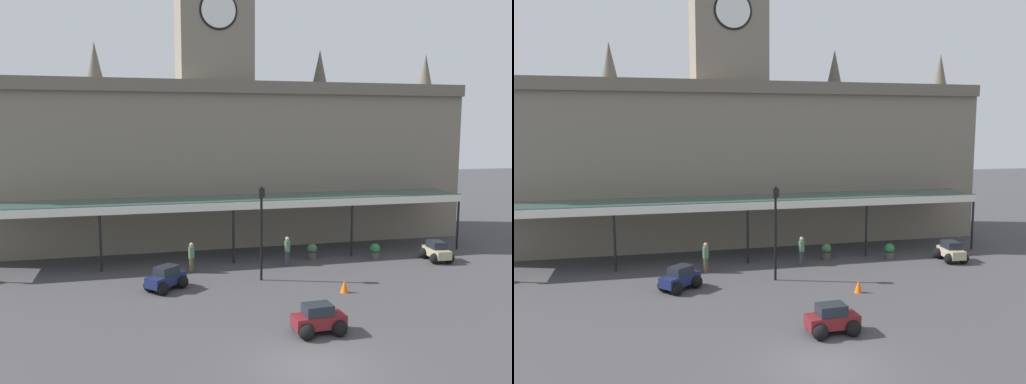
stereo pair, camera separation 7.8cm
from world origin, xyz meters
TOP-DOWN VIEW (x-y plane):
  - ground_plane at (0.00, 0.00)m, footprint 140.00×140.00m
  - station_building at (-0.00, 20.56)m, footprint 34.82×6.88m
  - entrance_canopy at (0.00, 14.91)m, footprint 30.08×3.26m
  - car_maroon_sedan at (1.15, 2.58)m, footprint 2.08×1.57m
  - car_navy_sedan at (-4.21, 9.50)m, footprint 2.24×2.19m
  - car_beige_sedan at (11.92, 11.28)m, footprint 1.62×2.11m
  - pedestrian_near_entrance at (2.94, 12.48)m, footprint 0.34×0.34m
  - pedestrian_beside_cars at (-2.63, 12.28)m, footprint 0.34×0.37m
  - victorian_lamppost at (0.74, 9.95)m, footprint 0.30×0.30m
  - traffic_cone at (4.15, 7.01)m, footprint 0.40×0.40m
  - planter_near_kerb at (4.82, 13.47)m, footprint 0.60×0.60m
  - planter_by_canopy at (8.55, 12.57)m, footprint 0.60×0.60m

SIDE VIEW (x-z plane):
  - ground_plane at x=0.00m, z-range 0.00..0.00m
  - traffic_cone at x=4.15m, z-range 0.00..0.64m
  - planter_near_kerb at x=4.82m, z-range 0.01..0.97m
  - planter_by_canopy at x=8.55m, z-range 0.01..0.97m
  - car_maroon_sedan at x=1.15m, z-range -0.09..1.10m
  - car_navy_sedan at x=-4.21m, z-range -0.09..1.10m
  - car_beige_sedan at x=11.92m, z-range -0.09..1.10m
  - pedestrian_near_entrance at x=2.94m, z-range 0.07..1.74m
  - pedestrian_beside_cars at x=-2.63m, z-range 0.07..1.74m
  - victorian_lamppost at x=0.74m, z-range 0.60..5.57m
  - entrance_canopy at x=0.00m, z-range 1.71..5.40m
  - station_building at x=0.00m, z-range -3.34..15.75m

